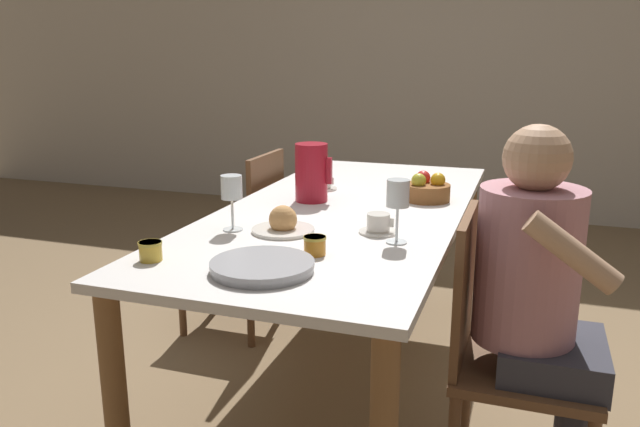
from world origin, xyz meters
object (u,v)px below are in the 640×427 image
chair_opposite (244,238)px  wine_glass_water (398,196)px  person_seated (538,289)px  jam_jar_amber (315,245)px  red_pitcher (311,172)px  teacup_near_person (378,225)px  serving_tray (262,266)px  wine_glass_juice (232,190)px  teacup_across (322,183)px  chair_person_side (502,350)px  jam_jar_red (151,250)px  bread_plate (283,223)px  fruit_bowl (427,190)px

chair_opposite → wine_glass_water: bearing=-130.6°
person_seated → chair_opposite: bearing=-121.9°
jam_jar_amber → person_seated: bearing=12.8°
red_pitcher → teacup_near_person: (0.37, -0.37, -0.09)m
wine_glass_water → serving_tray: wine_glass_water is taller
wine_glass_juice → teacup_across: wine_glass_juice is taller
chair_person_side → jam_jar_amber: (-0.55, -0.15, 0.33)m
teacup_across → jam_jar_red: 1.10m
bread_plate → fruit_bowl: fruit_bowl is taller
teacup_near_person → fruit_bowl: (0.07, 0.53, 0.02)m
chair_person_side → serving_tray: size_ratio=3.10×
wine_glass_water → jam_jar_red: size_ratio=2.96×
jam_jar_amber → fruit_bowl: 0.84m
chair_person_side → bread_plate: 0.80m
wine_glass_juice → jam_jar_amber: 0.40m
wine_glass_juice → serving_tray: wine_glass_juice is taller
chair_opposite → wine_glass_juice: size_ratio=4.74×
teacup_near_person → red_pitcher: bearing=135.1°
red_pitcher → chair_opposite: bearing=144.9°
chair_person_side → teacup_across: chair_person_side is taller
chair_person_side → teacup_across: 1.15m
wine_glass_water → serving_tray: (-0.29, -0.38, -0.14)m
red_pitcher → wine_glass_water: red_pitcher is taller
person_seated → teacup_across: person_seated is taller
red_pitcher → wine_glass_juice: 0.51m
bread_plate → fruit_bowl: size_ratio=1.13×
teacup_near_person → serving_tray: (-0.21, -0.48, -0.01)m
wine_glass_water → jam_jar_red: wine_glass_water is taller
person_seated → serving_tray: size_ratio=4.04×
chair_opposite → person_seated: (1.36, -0.84, 0.21)m
chair_person_side → teacup_across: (-0.83, 0.73, 0.33)m
chair_person_side → red_pitcher: (-0.80, 0.50, 0.42)m
jam_jar_red → wine_glass_water: bearing=32.3°
wine_glass_water → teacup_across: 0.85m
red_pitcher → jam_jar_amber: size_ratio=3.40×
red_pitcher → teacup_across: (-0.03, 0.23, -0.09)m
serving_tray → red_pitcher: bearing=100.5°
chair_person_side → wine_glass_water: (-0.35, 0.04, 0.45)m
wine_glass_water → teacup_near_person: bearing=131.7°
chair_person_side → bread_plate: size_ratio=4.23×
chair_person_side → wine_glass_juice: bearing=-90.4°
teacup_near_person → jam_jar_red: (-0.56, -0.49, 0.00)m
wine_glass_juice → teacup_across: bearing=83.9°
wine_glass_water → teacup_across: wine_glass_water is taller
person_seated → teacup_near_person: person_seated is taller
chair_opposite → teacup_near_person: chair_opposite is taller
red_pitcher → jam_jar_amber: bearing=-69.6°
serving_tray → fruit_bowl: (0.29, 1.00, 0.03)m
person_seated → wine_glass_juice: bearing=-90.9°
red_pitcher → jam_jar_red: size_ratio=3.40×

